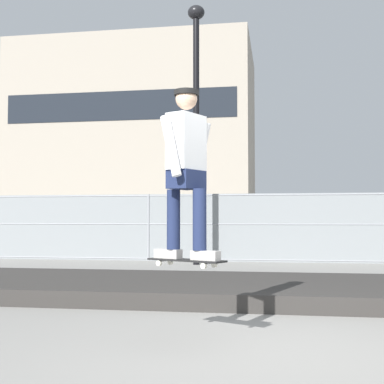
{
  "coord_description": "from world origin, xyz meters",
  "views": [
    {
      "loc": [
        0.18,
        -4.64,
        1.17
      ],
      "look_at": [
        -1.21,
        3.9,
        1.61
      ],
      "focal_mm": 49.17,
      "sensor_mm": 36.0,
      "label": 1
    }
  ],
  "objects_px": {
    "skater": "(186,162)",
    "parked_car_mid": "(350,229)",
    "street_lamp": "(196,102)",
    "parked_car_near": "(147,228)",
    "skateboard": "(186,261)"
  },
  "relations": [
    {
      "from": "street_lamp",
      "to": "parked_car_near",
      "type": "height_order",
      "value": "street_lamp"
    },
    {
      "from": "street_lamp",
      "to": "parked_car_near",
      "type": "distance_m",
      "value": 6.11
    },
    {
      "from": "skater",
      "to": "street_lamp",
      "type": "xyz_separation_m",
      "value": [
        -1.19,
        8.33,
        2.48
      ]
    },
    {
      "from": "skateboard",
      "to": "parked_car_mid",
      "type": "height_order",
      "value": "parked_car_mid"
    },
    {
      "from": "skater",
      "to": "parked_car_mid",
      "type": "relative_size",
      "value": 0.37
    },
    {
      "from": "parked_car_near",
      "to": "parked_car_mid",
      "type": "height_order",
      "value": "same"
    },
    {
      "from": "street_lamp",
      "to": "skateboard",
      "type": "bearing_deg",
      "value": -81.89
    },
    {
      "from": "street_lamp",
      "to": "skater",
      "type": "bearing_deg",
      "value": -81.89
    },
    {
      "from": "skateboard",
      "to": "parked_car_mid",
      "type": "relative_size",
      "value": 0.18
    },
    {
      "from": "skateboard",
      "to": "street_lamp",
      "type": "bearing_deg",
      "value": 98.11
    },
    {
      "from": "skateboard",
      "to": "skater",
      "type": "xyz_separation_m",
      "value": [
        -0.0,
        0.0,
        0.94
      ]
    },
    {
      "from": "skateboard",
      "to": "street_lamp",
      "type": "relative_size",
      "value": 0.12
    },
    {
      "from": "street_lamp",
      "to": "parked_car_near",
      "type": "bearing_deg",
      "value": 118.15
    },
    {
      "from": "skateboard",
      "to": "parked_car_near",
      "type": "height_order",
      "value": "parked_car_near"
    },
    {
      "from": "skater",
      "to": "parked_car_mid",
      "type": "xyz_separation_m",
      "value": [
        3.22,
        12.91,
        -0.87
      ]
    }
  ]
}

